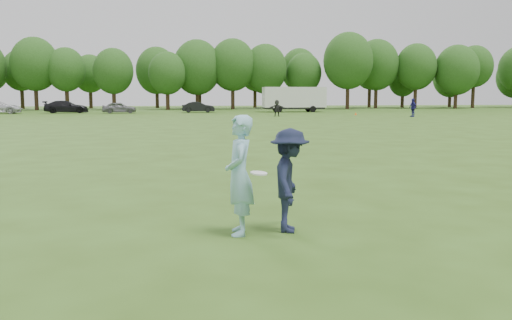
{
  "coord_description": "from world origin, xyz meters",
  "views": [
    {
      "loc": [
        -0.35,
        -8.31,
        2.29
      ],
      "look_at": [
        1.07,
        1.39,
        1.1
      ],
      "focal_mm": 38.0,
      "sensor_mm": 36.0,
      "label": 1
    }
  ],
  "objects_px": {
    "player_far_d": "(277,108)",
    "car_e": "(119,108)",
    "player_far_b": "(413,108)",
    "car_f": "(198,107)",
    "field_cone": "(356,114)",
    "thrower": "(239,175)",
    "defender": "(290,180)",
    "car_d": "(66,107)",
    "cargo_trailer": "(294,98)"
  },
  "relations": [
    {
      "from": "field_cone",
      "to": "player_far_d",
      "type": "bearing_deg",
      "value": -165.74
    },
    {
      "from": "thrower",
      "to": "cargo_trailer",
      "type": "bearing_deg",
      "value": 170.33
    },
    {
      "from": "defender",
      "to": "car_d",
      "type": "bearing_deg",
      "value": 28.46
    },
    {
      "from": "thrower",
      "to": "car_f",
      "type": "xyz_separation_m",
      "value": [
        1.71,
        59.51,
        -0.31
      ]
    },
    {
      "from": "field_cone",
      "to": "thrower",
      "type": "bearing_deg",
      "value": -110.77
    },
    {
      "from": "defender",
      "to": "car_e",
      "type": "relative_size",
      "value": 0.43
    },
    {
      "from": "player_far_b",
      "to": "player_far_d",
      "type": "relative_size",
      "value": 1.09
    },
    {
      "from": "thrower",
      "to": "player_far_b",
      "type": "relative_size",
      "value": 1.06
    },
    {
      "from": "field_cone",
      "to": "car_e",
      "type": "bearing_deg",
      "value": 161.14
    },
    {
      "from": "car_e",
      "to": "field_cone",
      "type": "xyz_separation_m",
      "value": [
        26.45,
        -9.04,
        -0.53
      ]
    },
    {
      "from": "car_d",
      "to": "car_e",
      "type": "height_order",
      "value": "car_d"
    },
    {
      "from": "thrower",
      "to": "field_cone",
      "type": "xyz_separation_m",
      "value": [
        18.64,
        49.17,
        -0.83
      ]
    },
    {
      "from": "car_d",
      "to": "field_cone",
      "type": "relative_size",
      "value": 17.32
    },
    {
      "from": "player_far_b",
      "to": "car_f",
      "type": "height_order",
      "value": "player_far_b"
    },
    {
      "from": "thrower",
      "to": "field_cone",
      "type": "relative_size",
      "value": 6.55
    },
    {
      "from": "thrower",
      "to": "car_e",
      "type": "xyz_separation_m",
      "value": [
        -7.81,
        58.2,
        -0.3
      ]
    },
    {
      "from": "cargo_trailer",
      "to": "thrower",
      "type": "bearing_deg",
      "value": -103.14
    },
    {
      "from": "player_far_d",
      "to": "car_d",
      "type": "xyz_separation_m",
      "value": [
        -23.61,
        13.3,
        -0.1
      ]
    },
    {
      "from": "car_f",
      "to": "player_far_d",
      "type": "bearing_deg",
      "value": -146.61
    },
    {
      "from": "car_e",
      "to": "cargo_trailer",
      "type": "height_order",
      "value": "cargo_trailer"
    },
    {
      "from": "player_far_d",
      "to": "cargo_trailer",
      "type": "bearing_deg",
      "value": 79.07
    },
    {
      "from": "defender",
      "to": "car_f",
      "type": "height_order",
      "value": "defender"
    },
    {
      "from": "defender",
      "to": "field_cone",
      "type": "xyz_separation_m",
      "value": [
        17.79,
        49.1,
        -0.72
      ]
    },
    {
      "from": "defender",
      "to": "car_d",
      "type": "xyz_separation_m",
      "value": [
        -15.14,
        60.02,
        -0.11
      ]
    },
    {
      "from": "car_e",
      "to": "player_far_b",
      "type": "bearing_deg",
      "value": -118.54
    },
    {
      "from": "defender",
      "to": "car_f",
      "type": "relative_size",
      "value": 0.43
    },
    {
      "from": "player_far_d",
      "to": "defender",
      "type": "bearing_deg",
      "value": -91.75
    },
    {
      "from": "player_far_d",
      "to": "car_f",
      "type": "xyz_separation_m",
      "value": [
        -7.61,
        12.72,
        -0.18
      ]
    },
    {
      "from": "car_f",
      "to": "cargo_trailer",
      "type": "distance_m",
      "value": 12.41
    },
    {
      "from": "thrower",
      "to": "field_cone",
      "type": "bearing_deg",
      "value": 162.7
    },
    {
      "from": "defender",
      "to": "field_cone",
      "type": "relative_size",
      "value": 5.79
    },
    {
      "from": "car_d",
      "to": "thrower",
      "type": "bearing_deg",
      "value": -171.16
    },
    {
      "from": "car_d",
      "to": "cargo_trailer",
      "type": "xyz_separation_m",
      "value": [
        28.34,
        0.11,
        1.02
      ]
    },
    {
      "from": "player_far_d",
      "to": "field_cone",
      "type": "relative_size",
      "value": 5.68
    },
    {
      "from": "player_far_b",
      "to": "car_e",
      "type": "xyz_separation_m",
      "value": [
        -30.55,
        14.63,
        -0.24
      ]
    },
    {
      "from": "player_far_d",
      "to": "field_cone",
      "type": "bearing_deg",
      "value": 22.79
    },
    {
      "from": "car_e",
      "to": "field_cone",
      "type": "relative_size",
      "value": 13.39
    },
    {
      "from": "player_far_d",
      "to": "player_far_b",
      "type": "bearing_deg",
      "value": -4.97
    },
    {
      "from": "player_far_d",
      "to": "car_e",
      "type": "xyz_separation_m",
      "value": [
        -17.13,
        11.41,
        -0.17
      ]
    },
    {
      "from": "cargo_trailer",
      "to": "player_far_d",
      "type": "bearing_deg",
      "value": -109.45
    },
    {
      "from": "thrower",
      "to": "player_far_b",
      "type": "height_order",
      "value": "thrower"
    },
    {
      "from": "thrower",
      "to": "car_e",
      "type": "distance_m",
      "value": 58.73
    },
    {
      "from": "player_far_b",
      "to": "cargo_trailer",
      "type": "xyz_separation_m",
      "value": [
        -8.68,
        16.63,
        0.85
      ]
    },
    {
      "from": "defender",
      "to": "car_d",
      "type": "distance_m",
      "value": 61.9
    },
    {
      "from": "car_e",
      "to": "car_f",
      "type": "height_order",
      "value": "car_e"
    },
    {
      "from": "car_f",
      "to": "field_cone",
      "type": "relative_size",
      "value": 13.59
    },
    {
      "from": "car_e",
      "to": "player_far_d",
      "type": "bearing_deg",
      "value": -126.62
    },
    {
      "from": "cargo_trailer",
      "to": "car_f",
      "type": "bearing_deg",
      "value": -176.79
    },
    {
      "from": "defender",
      "to": "car_e",
      "type": "bearing_deg",
      "value": 22.77
    },
    {
      "from": "cargo_trailer",
      "to": "player_far_b",
      "type": "bearing_deg",
      "value": -62.43
    }
  ]
}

